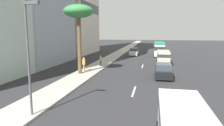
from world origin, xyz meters
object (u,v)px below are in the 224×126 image
object	(u,v)px
minibus_fifth	(159,48)
palm_tree	(79,14)
van_lead	(163,57)
car_third	(163,71)
car_fourth	(134,52)
pedestrian_near_lamp	(84,63)
street_lamp	(29,47)
pedestrian_mid_block	(101,60)
van_second	(182,126)

from	to	relation	value
minibus_fifth	palm_tree	world-z (taller)	palm_tree
van_lead	car_third	world-z (taller)	van_lead
van_lead	car_fourth	xyz separation A→B (m)	(11.95, 5.93, -0.49)
van_lead	car_third	size ratio (longest dim) A/B	1.10
car_third	pedestrian_near_lamp	size ratio (longest dim) A/B	2.50
palm_tree	van_lead	bearing A→B (deg)	-45.90
van_lead	minibus_fifth	bearing A→B (deg)	1.92
car_fourth	minibus_fifth	bearing A→B (deg)	85.89
car_third	pedestrian_near_lamp	world-z (taller)	pedestrian_near_lamp
car_third	car_fourth	bearing A→B (deg)	14.33
pedestrian_near_lamp	street_lamp	bearing A→B (deg)	104.61
minibus_fifth	car_fourth	bearing A→B (deg)	85.89
van_lead	street_lamp	size ratio (longest dim) A/B	0.71
minibus_fifth	palm_tree	bearing A→B (deg)	154.98
pedestrian_mid_block	street_lamp	world-z (taller)	street_lamp
minibus_fifth	van_lead	bearing A→B (deg)	-178.08
car_fourth	minibus_fifth	xyz separation A→B (m)	(-0.40, -5.54, 0.90)
van_lead	pedestrian_near_lamp	bearing A→B (deg)	129.41
car_third	pedestrian_near_lamp	bearing A→B (deg)	83.63
van_second	pedestrian_mid_block	world-z (taller)	van_second
van_second	minibus_fifth	bearing A→B (deg)	0.24
van_second	pedestrian_mid_block	size ratio (longest dim) A/B	2.98
street_lamp	car_fourth	bearing A→B (deg)	-4.77
van_lead	palm_tree	distance (m)	15.93
car_third	minibus_fifth	world-z (taller)	minibus_fifth
van_second	street_lamp	size ratio (longest dim) A/B	0.67
car_third	minibus_fifth	bearing A→B (deg)	0.06
van_lead	pedestrian_mid_block	world-z (taller)	van_lead
car_fourth	pedestrian_near_lamp	size ratio (longest dim) A/B	2.34
pedestrian_mid_block	palm_tree	size ratio (longest dim) A/B	0.19
van_lead	palm_tree	xyz separation A→B (m)	(-10.22, 10.54, 6.18)
palm_tree	car_third	bearing A→B (deg)	-87.77
pedestrian_mid_block	car_fourth	bearing A→B (deg)	42.49
van_second	pedestrian_near_lamp	world-z (taller)	van_second
car_fourth	pedestrian_near_lamp	xyz separation A→B (m)	(-20.63, 4.64, 0.37)
van_lead	van_second	distance (m)	24.92
van_lead	minibus_fifth	distance (m)	11.56
pedestrian_near_lamp	minibus_fifth	bearing A→B (deg)	-109.08
minibus_fifth	street_lamp	bearing A→B (deg)	166.22
pedestrian_near_lamp	pedestrian_mid_block	xyz separation A→B (m)	(4.99, -0.96, -0.16)
car_third	palm_tree	size ratio (longest dim) A/B	0.54
van_lead	van_second	world-z (taller)	van_second
van_lead	van_second	xyz separation A→B (m)	(-24.92, 0.23, 0.01)
van_second	minibus_fifth	distance (m)	36.47
van_second	street_lamp	world-z (taller)	street_lamp
car_fourth	van_lead	bearing A→B (deg)	26.39
car_third	street_lamp	bearing A→B (deg)	147.02
car_fourth	pedestrian_mid_block	size ratio (longest dim) A/B	2.73
van_lead	pedestrian_near_lamp	world-z (taller)	van_lead
car_third	minibus_fifth	xyz separation A→B (m)	(21.37, 0.02, 0.91)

